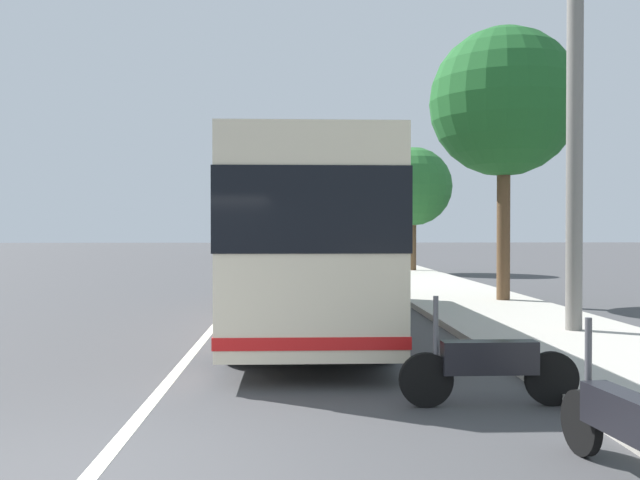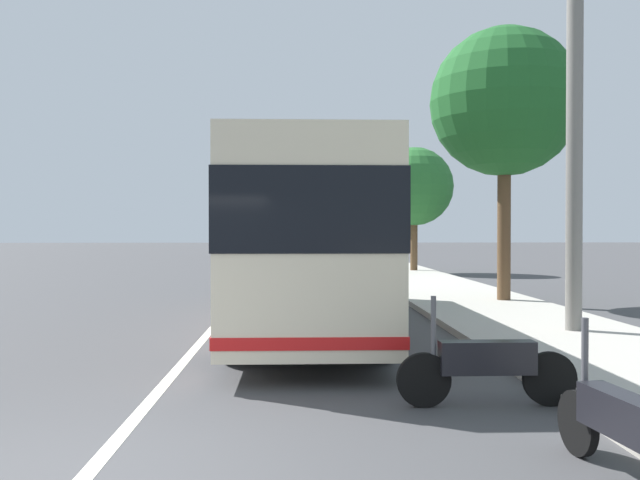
% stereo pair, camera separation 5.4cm
% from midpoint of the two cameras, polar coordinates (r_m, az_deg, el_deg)
% --- Properties ---
extents(ground_plane, '(220.00, 220.00, 0.00)m').
position_cam_midpoint_polar(ground_plane, '(6.10, -19.13, -18.37)').
color(ground_plane, '#424244').
extents(sidewalk_curb, '(110.00, 3.60, 0.14)m').
position_cam_midpoint_polar(sidewalk_curb, '(16.36, 15.03, -6.01)').
color(sidewalk_curb, '#B2ADA3').
rests_on(sidewalk_curb, ground).
extents(lane_divider_line, '(110.00, 0.16, 0.01)m').
position_cam_midpoint_polar(lane_divider_line, '(15.73, -8.41, -6.51)').
color(lane_divider_line, silver).
rests_on(lane_divider_line, ground).
extents(coach_bus, '(11.05, 2.57, 3.37)m').
position_cam_midpoint_polar(coach_bus, '(13.82, -1.40, 0.38)').
color(coach_bus, beige).
rests_on(coach_bus, ground).
extents(motorcycle_by_tree, '(2.09, 0.36, 1.24)m').
position_cam_midpoint_polar(motorcycle_by_tree, '(5.97, 24.55, -14.23)').
color(motorcycle_by_tree, black).
rests_on(motorcycle_by_tree, ground).
extents(motorcycle_mid_row, '(0.25, 2.06, 1.26)m').
position_cam_midpoint_polar(motorcycle_mid_row, '(8.02, 13.80, -10.21)').
color(motorcycle_mid_row, black).
rests_on(motorcycle_mid_row, ground).
extents(car_oncoming, '(4.32, 1.92, 1.45)m').
position_cam_midpoint_polar(car_oncoming, '(51.82, -6.89, -0.69)').
color(car_oncoming, black).
rests_on(car_oncoming, ground).
extents(car_behind_bus, '(4.68, 2.11, 1.36)m').
position_cam_midpoint_polar(car_behind_bus, '(30.94, -1.17, -1.72)').
color(car_behind_bus, gray).
rests_on(car_behind_bus, ground).
extents(car_ahead_same_lane, '(4.54, 2.16, 1.42)m').
position_cam_midpoint_polar(car_ahead_same_lane, '(40.64, -1.08, -1.10)').
color(car_ahead_same_lane, red).
rests_on(car_ahead_same_lane, ground).
extents(roadside_tree_mid_block, '(3.98, 3.98, 7.45)m').
position_cam_midpoint_polar(roadside_tree_mid_block, '(19.18, 15.14, 11.07)').
color(roadside_tree_mid_block, brown).
rests_on(roadside_tree_mid_block, ground).
extents(roadside_tree_far_block, '(3.70, 3.70, 5.95)m').
position_cam_midpoint_polar(roadside_tree_far_block, '(32.35, 7.77, 4.46)').
color(roadside_tree_far_block, brown).
rests_on(roadside_tree_far_block, ground).
extents(utility_pole, '(0.30, 0.30, 7.71)m').
position_cam_midpoint_polar(utility_pole, '(13.61, 20.54, 8.57)').
color(utility_pole, slate).
rests_on(utility_pole, ground).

